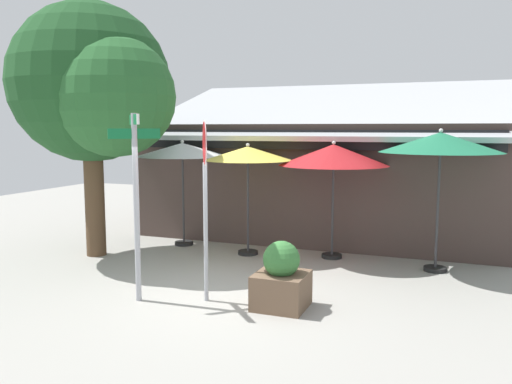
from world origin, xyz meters
The scene contains 10 objects.
ground_plane centered at (0.00, 0.00, -0.05)m, with size 28.00×28.00×0.10m, color #9E9B93.
cafe_building centered at (0.41, 5.94, 1.54)m, with size 9.38×5.34×4.14m.
street_sign_post centered at (-1.13, -0.88, 1.84)m, with size 0.64×0.67×3.03m.
stop_sign centered at (-0.09, -0.49, 2.01)m, with size 0.38×0.63×2.92m.
patio_umbrella_ivory_left centered at (-2.43, 2.99, 2.26)m, with size 2.20×2.20×2.52m.
patio_umbrella_mustard_center centered at (-0.63, 2.66, 2.21)m, with size 1.95×1.95×2.47m.
patio_umbrella_crimson_right centered at (1.18, 3.03, 2.22)m, with size 2.34×2.34×2.52m.
patio_umbrella_forest_green_far_right centered at (3.31, 2.72, 2.50)m, with size 2.32×2.32×2.79m.
shade_tree centered at (-3.50, 1.29, 3.65)m, with size 3.83×3.38×5.45m.
sidewalk_planter centered at (1.15, -0.36, 0.45)m, with size 0.79×0.79×1.06m.
Camera 1 is at (3.62, -7.88, 2.79)m, focal length 36.62 mm.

